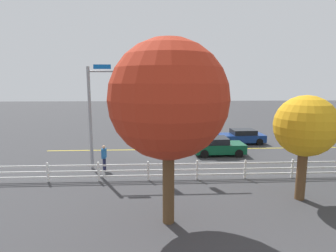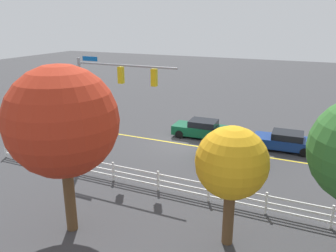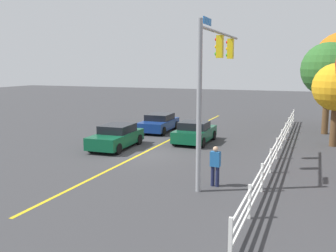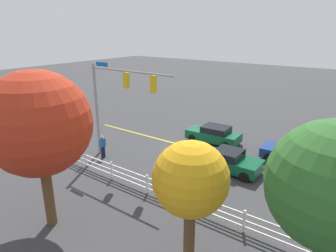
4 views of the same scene
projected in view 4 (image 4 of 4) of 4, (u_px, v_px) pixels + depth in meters
The scene contains 11 objects.
ground_plane at pixel (191, 148), 23.39m from camera, with size 120.00×120.00×0.00m, color #38383A.
lane_center_stripe at pixel (239, 160), 21.14m from camera, with size 28.00×0.16×0.01m, color gold.
signal_assembly at pixel (116, 94), 19.84m from camera, with size 6.89×0.38×6.82m.
car_0 at pixel (294, 154), 20.65m from camera, with size 4.32×2.13×1.34m.
car_1 at pixel (214, 134), 24.32m from camera, with size 4.40×2.11×1.42m.
car_2 at pixel (230, 161), 19.46m from camera, with size 3.95×2.06×1.40m.
pedestrian at pixel (103, 146), 21.37m from camera, with size 0.28×0.41×1.69m.
white_rail_fence at pixel (168, 191), 15.96m from camera, with size 26.10×0.10×1.15m.
tree_0 at pixel (191, 180), 10.96m from camera, with size 2.91×2.91×5.13m.
tree_1 at pixel (38, 124), 12.77m from camera, with size 4.66×4.66×7.39m.
tree_3 at pixel (334, 187), 8.44m from camera, with size 3.87×3.87×6.64m.
Camera 4 is at (-11.32, 18.58, 8.95)m, focal length 31.67 mm.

